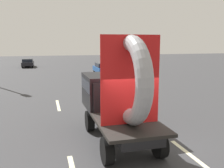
# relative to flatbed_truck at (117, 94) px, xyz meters

# --- Properties ---
(ground_plane) EXTENTS (120.00, 120.00, 0.00)m
(ground_plane) POSITION_rel_flatbed_truck_xyz_m (0.37, -1.27, -1.72)
(ground_plane) COLOR #38383A
(flatbed_truck) EXTENTS (2.02, 5.03, 3.83)m
(flatbed_truck) POSITION_rel_flatbed_truck_xyz_m (0.00, 0.00, 0.00)
(flatbed_truck) COLOR black
(flatbed_truck) RESTS_ON ground_plane
(distant_sedan) EXTENTS (1.68, 3.91, 1.28)m
(distant_sedan) POSITION_rel_flatbed_truck_xyz_m (3.78, 18.58, -1.03)
(distant_sedan) COLOR black
(distant_sedan) RESTS_ON ground_plane
(lane_dash_left_far) EXTENTS (0.16, 2.56, 0.01)m
(lane_dash_left_far) POSITION_rel_flatbed_truck_xyz_m (-1.89, 5.62, -1.71)
(lane_dash_left_far) COLOR beige
(lane_dash_left_far) RESTS_ON ground_plane
(lane_dash_right_near) EXTENTS (0.16, 2.13, 0.01)m
(lane_dash_right_near) POSITION_rel_flatbed_truck_xyz_m (1.89, -1.92, -1.71)
(lane_dash_right_near) COLOR beige
(lane_dash_right_near) RESTS_ON ground_plane
(lane_dash_right_far) EXTENTS (0.16, 2.94, 0.01)m
(lane_dash_right_far) POSITION_rel_flatbed_truck_xyz_m (1.89, 5.42, -1.71)
(lane_dash_right_far) COLOR beige
(lane_dash_right_far) RESTS_ON ground_plane
(oncoming_car) EXTENTS (1.57, 3.67, 1.20)m
(oncoming_car) POSITION_rel_flatbed_truck_xyz_m (-4.87, 29.27, -1.07)
(oncoming_car) COLOR black
(oncoming_car) RESTS_ON ground_plane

